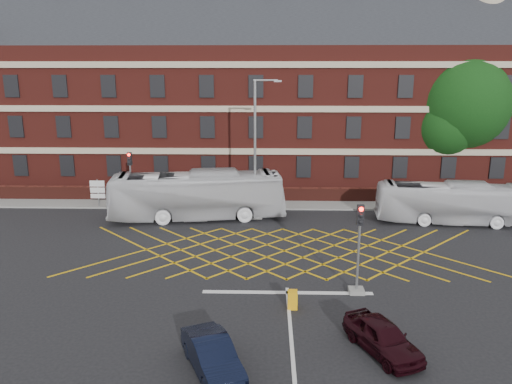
{
  "coord_description": "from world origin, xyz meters",
  "views": [
    {
      "loc": [
        -0.91,
        -25.1,
        10.28
      ],
      "look_at": [
        -1.61,
        1.5,
        3.62
      ],
      "focal_mm": 35.0,
      "sensor_mm": 36.0,
      "label": 1
    }
  ],
  "objects_px": {
    "bus_right": "(452,203)",
    "car_navy": "(212,356)",
    "street_lamp": "(256,171)",
    "bus_left": "(197,195)",
    "deciduous_tree": "(459,110)",
    "utility_cabinet": "(293,300)",
    "traffic_light_near": "(358,257)",
    "car_maroon": "(382,337)",
    "direction_signs": "(98,190)",
    "traffic_light_far": "(131,186)"
  },
  "relations": [
    {
      "from": "bus_right",
      "to": "car_maroon",
      "type": "distance_m",
      "value": 18.07
    },
    {
      "from": "bus_right",
      "to": "traffic_light_near",
      "type": "relative_size",
      "value": 2.35
    },
    {
      "from": "bus_right",
      "to": "traffic_light_far",
      "type": "distance_m",
      "value": 22.75
    },
    {
      "from": "street_lamp",
      "to": "direction_signs",
      "type": "height_order",
      "value": "street_lamp"
    },
    {
      "from": "bus_left",
      "to": "car_navy",
      "type": "xyz_separation_m",
      "value": [
        3.04,
        -18.08,
        -1.06
      ]
    },
    {
      "from": "car_navy",
      "to": "deciduous_tree",
      "type": "xyz_separation_m",
      "value": [
        18.08,
        28.06,
        6.17
      ]
    },
    {
      "from": "car_navy",
      "to": "deciduous_tree",
      "type": "distance_m",
      "value": 33.94
    },
    {
      "from": "traffic_light_far",
      "to": "car_maroon",
      "type": "bearing_deg",
      "value": -52.74
    },
    {
      "from": "street_lamp",
      "to": "bus_left",
      "type": "bearing_deg",
      "value": -174.94
    },
    {
      "from": "bus_right",
      "to": "car_navy",
      "type": "xyz_separation_m",
      "value": [
        -14.3,
        -17.51,
        -0.78
      ]
    },
    {
      "from": "bus_left",
      "to": "deciduous_tree",
      "type": "height_order",
      "value": "deciduous_tree"
    },
    {
      "from": "street_lamp",
      "to": "direction_signs",
      "type": "relative_size",
      "value": 4.33
    },
    {
      "from": "deciduous_tree",
      "to": "direction_signs",
      "type": "xyz_separation_m",
      "value": [
        -28.94,
        -7.56,
        -5.41
      ]
    },
    {
      "from": "deciduous_tree",
      "to": "street_lamp",
      "type": "xyz_separation_m",
      "value": [
        -17.07,
        -9.62,
        -3.47
      ]
    },
    {
      "from": "car_navy",
      "to": "car_maroon",
      "type": "xyz_separation_m",
      "value": [
        6.15,
        1.41,
        0.0
      ]
    },
    {
      "from": "street_lamp",
      "to": "traffic_light_near",
      "type": "bearing_deg",
      "value": -67.25
    },
    {
      "from": "traffic_light_far",
      "to": "traffic_light_near",
      "type": "bearing_deg",
      "value": -44.23
    },
    {
      "from": "car_maroon",
      "to": "traffic_light_far",
      "type": "relative_size",
      "value": 0.85
    },
    {
      "from": "bus_right",
      "to": "car_navy",
      "type": "distance_m",
      "value": 22.62
    },
    {
      "from": "bus_right",
      "to": "car_maroon",
      "type": "xyz_separation_m",
      "value": [
        -8.15,
        -16.11,
        -0.78
      ]
    },
    {
      "from": "deciduous_tree",
      "to": "street_lamp",
      "type": "height_order",
      "value": "deciduous_tree"
    },
    {
      "from": "bus_right",
      "to": "traffic_light_far",
      "type": "xyz_separation_m",
      "value": [
        -22.57,
        2.85,
        0.37
      ]
    },
    {
      "from": "traffic_light_near",
      "to": "street_lamp",
      "type": "relative_size",
      "value": 0.45
    },
    {
      "from": "car_navy",
      "to": "traffic_light_near",
      "type": "bearing_deg",
      "value": 22.28
    },
    {
      "from": "bus_right",
      "to": "deciduous_tree",
      "type": "bearing_deg",
      "value": -14.0
    },
    {
      "from": "street_lamp",
      "to": "deciduous_tree",
      "type": "bearing_deg",
      "value": 29.42
    },
    {
      "from": "direction_signs",
      "to": "utility_cabinet",
      "type": "xyz_separation_m",
      "value": [
        13.84,
        -15.72,
        -0.96
      ]
    },
    {
      "from": "deciduous_tree",
      "to": "direction_signs",
      "type": "height_order",
      "value": "deciduous_tree"
    },
    {
      "from": "traffic_light_near",
      "to": "street_lamp",
      "type": "distance_m",
      "value": 13.12
    },
    {
      "from": "car_maroon",
      "to": "street_lamp",
      "type": "relative_size",
      "value": 0.38
    },
    {
      "from": "traffic_light_far",
      "to": "bus_left",
      "type": "bearing_deg",
      "value": -23.63
    },
    {
      "from": "deciduous_tree",
      "to": "street_lamp",
      "type": "distance_m",
      "value": 19.9
    },
    {
      "from": "bus_left",
      "to": "utility_cabinet",
      "type": "distance_m",
      "value": 14.66
    },
    {
      "from": "traffic_light_far",
      "to": "direction_signs",
      "type": "bearing_deg",
      "value": 177.14
    },
    {
      "from": "deciduous_tree",
      "to": "utility_cabinet",
      "type": "xyz_separation_m",
      "value": [
        -15.1,
        -23.28,
        -6.38
      ]
    },
    {
      "from": "bus_left",
      "to": "street_lamp",
      "type": "height_order",
      "value": "street_lamp"
    },
    {
      "from": "bus_left",
      "to": "car_maroon",
      "type": "distance_m",
      "value": 19.06
    },
    {
      "from": "street_lamp",
      "to": "utility_cabinet",
      "type": "bearing_deg",
      "value": -81.82
    },
    {
      "from": "bus_left",
      "to": "direction_signs",
      "type": "height_order",
      "value": "bus_left"
    },
    {
      "from": "car_navy",
      "to": "traffic_light_far",
      "type": "height_order",
      "value": "traffic_light_far"
    },
    {
      "from": "car_maroon",
      "to": "utility_cabinet",
      "type": "distance_m",
      "value": 4.62
    },
    {
      "from": "bus_right",
      "to": "car_navy",
      "type": "relative_size",
      "value": 2.67
    },
    {
      "from": "traffic_light_near",
      "to": "direction_signs",
      "type": "xyz_separation_m",
      "value": [
        -16.91,
        14.08,
        -0.39
      ]
    },
    {
      "from": "bus_right",
      "to": "car_maroon",
      "type": "height_order",
      "value": "bus_right"
    },
    {
      "from": "car_navy",
      "to": "traffic_light_near",
      "type": "xyz_separation_m",
      "value": [
        6.06,
        6.42,
        1.15
      ]
    },
    {
      "from": "car_maroon",
      "to": "car_navy",
      "type": "bearing_deg",
      "value": 168.43
    },
    {
      "from": "bus_left",
      "to": "direction_signs",
      "type": "relative_size",
      "value": 5.48
    },
    {
      "from": "car_maroon",
      "to": "traffic_light_far",
      "type": "distance_m",
      "value": 23.84
    },
    {
      "from": "car_maroon",
      "to": "traffic_light_far",
      "type": "bearing_deg",
      "value": 102.78
    },
    {
      "from": "car_maroon",
      "to": "traffic_light_near",
      "type": "bearing_deg",
      "value": 66.57
    }
  ]
}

